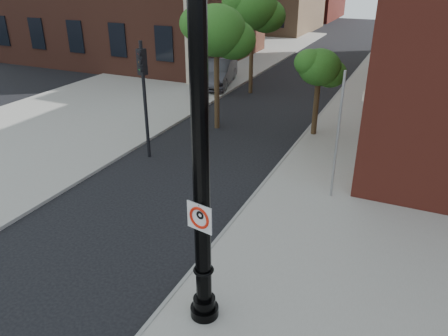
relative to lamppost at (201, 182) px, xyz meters
The scene contains 13 objects.
ground 4.61m from the lamppost, 165.30° to the left, with size 120.00×120.00×0.00m, color black.
sidewalk_right 11.68m from the lamppost, 74.61° to the left, with size 8.00×60.00×0.12m, color gray.
sidewalk_left 22.56m from the lamppost, 122.62° to the left, with size 10.00×50.00×0.12m, color gray.
curb_edge 11.33m from the lamppost, 95.18° to the left, with size 0.10×60.00×0.14m, color gray.
lamppost is the anchor object (origin of this frame).
no_parking_sign 0.69m from the lamppost, 78.54° to the right, with size 0.58×0.15×0.58m.
parked_car 20.46m from the lamppost, 114.62° to the left, with size 1.79×5.13×1.69m, color #2E2E33.
traffic_signal_left 9.31m from the lamppost, 130.89° to the left, with size 0.33×0.39×4.58m.
traffic_signal_right 11.92m from the lamppost, 81.44° to the left, with size 0.33×0.39×4.54m.
utility_pole 6.86m from the lamppost, 78.39° to the left, with size 0.09×0.09×4.28m, color #999999.
street_tree_a 12.46m from the lamppost, 113.89° to the left, with size 3.10×2.80×5.59m.
street_tree_b 18.81m from the lamppost, 108.18° to the left, with size 3.38×3.06×6.09m.
street_tree_c 12.16m from the lamppost, 92.72° to the left, with size 2.16×1.96×3.90m.
Camera 1 is at (6.46, -7.28, 7.11)m, focal length 35.00 mm.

